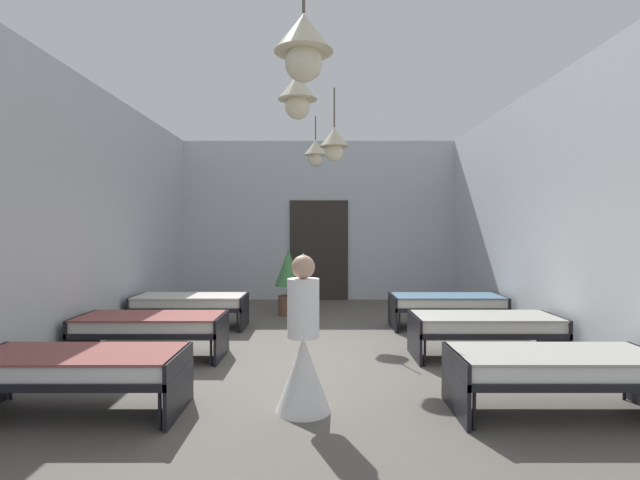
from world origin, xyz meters
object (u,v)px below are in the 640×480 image
at_px(bed_right_row_2, 449,303).
at_px(bed_left_row_0, 81,367).
at_px(bed_right_row_0, 558,367).
at_px(bed_left_row_1, 154,325).
at_px(potted_plant, 290,276).
at_px(nurse_near_aisle, 305,355).
at_px(bed_right_row_1, 487,325).
at_px(bed_left_row_2, 193,303).

bearing_deg(bed_right_row_2, bed_left_row_0, -139.27).
distance_m(bed_right_row_0, bed_left_row_1, 4.81).
bearing_deg(bed_left_row_1, bed_left_row_0, -90.00).
bearing_deg(potted_plant, nurse_near_aisle, -84.60).
distance_m(bed_right_row_0, nurse_near_aisle, 2.34).
height_order(bed_left_row_1, bed_right_row_1, same).
relative_size(bed_left_row_2, bed_right_row_2, 1.00).
relative_size(bed_right_row_2, potted_plant, 1.45).
height_order(bed_left_row_0, potted_plant, potted_plant).
xyz_separation_m(bed_right_row_2, potted_plant, (-2.81, 1.27, 0.33)).
relative_size(bed_left_row_1, bed_right_row_1, 1.00).
bearing_deg(potted_plant, bed_left_row_1, -116.78).
bearing_deg(bed_right_row_0, bed_left_row_1, 156.71).
bearing_deg(nurse_near_aisle, bed_right_row_2, 170.72).
bearing_deg(bed_left_row_2, bed_left_row_1, -90.00).
height_order(bed_left_row_1, nurse_near_aisle, nurse_near_aisle).
bearing_deg(bed_left_row_2, bed_right_row_0, -40.73).
bearing_deg(bed_left_row_1, bed_right_row_1, 0.00).
xyz_separation_m(bed_right_row_0, bed_left_row_1, (-4.41, 1.90, 0.00)).
height_order(bed_right_row_0, bed_left_row_2, same).
height_order(bed_right_row_0, potted_plant, potted_plant).
relative_size(bed_left_row_0, bed_right_row_0, 1.00).
xyz_separation_m(bed_left_row_0, bed_left_row_1, (0.00, 1.90, 0.00)).
distance_m(nurse_near_aisle, potted_plant, 5.04).
xyz_separation_m(bed_left_row_1, bed_right_row_2, (4.41, 1.90, 0.00)).
bearing_deg(bed_left_row_2, bed_right_row_1, -23.29).
height_order(bed_right_row_0, bed_right_row_2, same).
relative_size(bed_right_row_1, bed_right_row_2, 1.00).
bearing_deg(bed_right_row_1, bed_right_row_2, 90.00).
xyz_separation_m(bed_right_row_0, potted_plant, (-2.81, 5.07, 0.33)).
relative_size(bed_left_row_0, bed_left_row_1, 1.00).
bearing_deg(nurse_near_aisle, potted_plant, -151.86).
relative_size(bed_right_row_0, potted_plant, 1.45).
xyz_separation_m(bed_left_row_2, nurse_near_aisle, (2.08, -3.74, 0.09)).
xyz_separation_m(bed_left_row_0, bed_right_row_2, (4.41, 3.80, 0.00)).
xyz_separation_m(bed_right_row_0, bed_left_row_2, (-4.41, 3.80, 0.00)).
distance_m(bed_left_row_2, nurse_near_aisle, 4.28).
distance_m(bed_right_row_2, nurse_near_aisle, 4.41).
bearing_deg(bed_right_row_1, bed_left_row_2, 156.71).
bearing_deg(potted_plant, bed_right_row_2, -24.39).
relative_size(bed_left_row_0, potted_plant, 1.45).
xyz_separation_m(bed_left_row_2, potted_plant, (1.60, 1.27, 0.33)).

